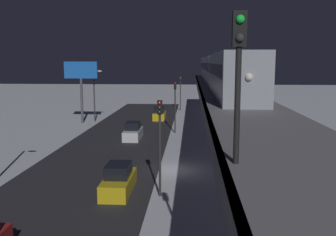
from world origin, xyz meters
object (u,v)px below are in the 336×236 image
Objects in this scene: sedan_white at (133,132)px; commercial_billboard at (81,76)px; traffic_light_mid at (175,100)px; sedan_yellow at (119,181)px; sedan_yellow_2 at (159,114)px; traffic_light_near at (160,134)px; rail_signal at (239,61)px; traffic_light_far at (180,87)px; subway_train at (217,69)px.

commercial_billboard is (9.17, -10.96, 6.03)m from sedan_white.
traffic_light_mid is 15.73m from commercial_billboard.
sedan_yellow is 1.05× the size of sedan_white.
sedan_yellow_2 is 11.89m from traffic_light_mid.
traffic_light_near is at bearing -75.90° from sedan_white.
commercial_billboard is (17.11, -43.68, -2.02)m from rail_signal.
traffic_light_mid is (0.00, -22.74, 0.00)m from traffic_light_near.
commercial_billboard is at bearing -68.61° from rail_signal.
sedan_yellow is 31.58m from commercial_billboard.
sedan_yellow_2 is 13.17m from commercial_billboard.
commercial_billboard is (13.87, 15.82, 2.63)m from traffic_light_far.
traffic_light_mid is 22.74m from traffic_light_far.
sedan_white is at bearing -96.82° from sedan_yellow_2.
sedan_yellow is 0.74× the size of traffic_light_far.
commercial_billboard reaches higher than sedan_yellow.
sedan_yellow is 4.52m from traffic_light_near.
traffic_light_far reaches higher than sedan_yellow_2.
commercial_billboard reaches higher than traffic_light_far.
sedan_yellow and sedan_yellow_2 have the same top height.
commercial_billboard is at bearing -12.52° from subway_train.
subway_train reaches higher than traffic_light_near.
sedan_yellow_2 is 15.16m from sedan_white.
commercial_billboard is at bearing 129.91° from sedan_white.
traffic_light_far is (-2.90, -11.72, 3.40)m from sedan_yellow_2.
sedan_yellow_2 is at bearing -82.68° from rail_signal.
subway_train is 21.08m from traffic_light_far.
sedan_yellow is 18.12m from sedan_white.
sedan_yellow_2 is (0.00, -33.09, -0.00)m from sedan_yellow.
rail_signal reaches higher than sedan_yellow.
rail_signal is 37.19m from traffic_light_mid.
commercial_billboard reaches higher than traffic_light_near.
subway_train is at bearing 167.48° from commercial_billboard.
rail_signal is 0.62× the size of traffic_light_far.
commercial_billboard is at bearing 48.75° from traffic_light_far.
subway_train is at bearing 71.71° from sedan_yellow.
subway_train is 8.67× the size of traffic_light_far.
sedan_yellow is at bearing -67.32° from rail_signal.
rail_signal is at bearing 95.04° from traffic_light_mid.
sedan_yellow_2 is 0.64× the size of traffic_light_far.
subway_train reaches higher than commercial_billboard.
subway_train is 12.21× the size of sedan_white.
sedan_white is at bearing 129.91° from commercial_billboard.
traffic_light_far is (5.28, -20.07, -3.71)m from subway_train.
sedan_yellow_2 is 34.06m from traffic_light_near.
traffic_light_near reaches higher than sedan_yellow.
traffic_light_mid is at bearing -75.26° from sedan_yellow_2.
traffic_light_near is 32.86m from commercial_billboard.
traffic_light_near is (-2.90, 33.77, 3.40)m from sedan_yellow_2.
rail_signal reaches higher than sedan_white.
subway_train reaches higher than traffic_light_mid.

